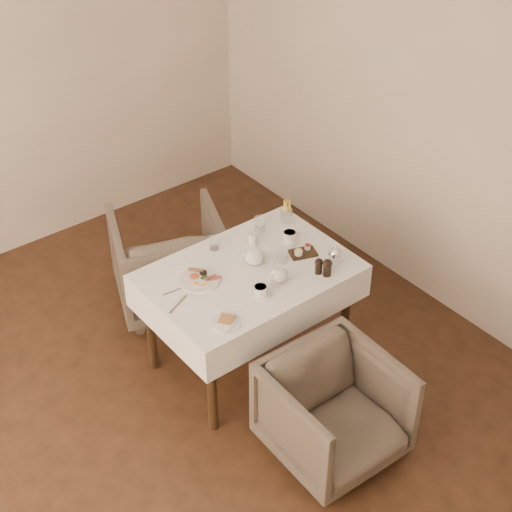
{
  "coord_description": "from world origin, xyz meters",
  "views": [
    {
      "loc": [
        -1.58,
        -2.74,
        3.71
      ],
      "look_at": [
        0.85,
        0.34,
        0.82
      ],
      "focal_mm": 55.0,
      "sensor_mm": 36.0,
      "label": 1
    }
  ],
  "objects_px": {
    "armchair_near": "(334,411)",
    "breakfast_plate": "(200,279)",
    "armchair_far": "(169,260)",
    "table": "(249,285)",
    "teapot_centre": "(255,255)"
  },
  "relations": [
    {
      "from": "table",
      "to": "teapot_centre",
      "type": "height_order",
      "value": "teapot_centre"
    },
    {
      "from": "armchair_far",
      "to": "teapot_centre",
      "type": "xyz_separation_m",
      "value": [
        0.13,
        -0.83,
        0.47
      ]
    },
    {
      "from": "breakfast_plate",
      "to": "teapot_centre",
      "type": "distance_m",
      "value": 0.38
    },
    {
      "from": "table",
      "to": "breakfast_plate",
      "type": "xyz_separation_m",
      "value": [
        -0.29,
        0.11,
        0.13
      ]
    },
    {
      "from": "armchair_far",
      "to": "teapot_centre",
      "type": "relative_size",
      "value": 4.5
    },
    {
      "from": "armchair_far",
      "to": "breakfast_plate",
      "type": "bearing_deg",
      "value": 94.42
    },
    {
      "from": "armchair_far",
      "to": "table",
      "type": "bearing_deg",
      "value": 115.63
    },
    {
      "from": "armchair_far",
      "to": "breakfast_plate",
      "type": "xyz_separation_m",
      "value": [
        -0.24,
        -0.76,
        0.41
      ]
    },
    {
      "from": "table",
      "to": "armchair_near",
      "type": "distance_m",
      "value": 0.97
    },
    {
      "from": "armchair_far",
      "to": "teapot_centre",
      "type": "distance_m",
      "value": 0.97
    },
    {
      "from": "armchair_near",
      "to": "teapot_centre",
      "type": "distance_m",
      "value": 1.08
    },
    {
      "from": "armchair_near",
      "to": "breakfast_plate",
      "type": "height_order",
      "value": "breakfast_plate"
    },
    {
      "from": "armchair_far",
      "to": "breakfast_plate",
      "type": "relative_size",
      "value": 3.03
    },
    {
      "from": "armchair_near",
      "to": "teapot_centre",
      "type": "bearing_deg",
      "value": 82.49
    },
    {
      "from": "armchair_near",
      "to": "breakfast_plate",
      "type": "bearing_deg",
      "value": 103.54
    }
  ]
}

